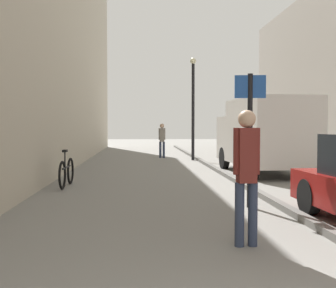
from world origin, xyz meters
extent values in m
plane|color=gray|center=(0.00, 12.00, 0.00)|extent=(80.00, 80.00, 0.00)
cube|color=#615F5B|center=(1.58, 12.00, 0.06)|extent=(0.16, 40.00, 0.12)
cylinder|color=#2D3851|center=(-0.10, 20.19, 0.40)|extent=(0.12, 0.12, 0.81)
cylinder|color=#2D3851|center=(0.07, 20.16, 0.40)|extent=(0.12, 0.12, 0.81)
cube|color=gray|center=(-0.02, 20.18, 1.15)|extent=(0.25, 0.22, 0.69)
cylinder|color=gray|center=(-0.14, 20.19, 1.21)|extent=(0.10, 0.10, 0.59)
cylinder|color=gray|center=(0.11, 20.16, 1.21)|extent=(0.10, 0.10, 0.59)
sphere|color=tan|center=(-0.02, 20.18, 1.61)|extent=(0.22, 0.22, 0.22)
cylinder|color=#2D3851|center=(0.35, 4.07, 0.42)|extent=(0.13, 0.13, 0.84)
cylinder|color=#2D3851|center=(0.17, 4.06, 0.42)|extent=(0.13, 0.13, 0.84)
cube|color=maroon|center=(0.26, 4.07, 1.20)|extent=(0.24, 0.21, 0.72)
cylinder|color=maroon|center=(0.39, 4.07, 1.26)|extent=(0.10, 0.10, 0.61)
cylinder|color=maroon|center=(0.14, 4.06, 1.26)|extent=(0.10, 0.10, 0.61)
sphere|color=tan|center=(0.26, 4.07, 1.68)|extent=(0.23, 0.23, 0.23)
cube|color=silver|center=(3.08, 12.20, 1.41)|extent=(2.25, 3.65, 2.14)
cube|color=silver|center=(2.95, 14.66, 1.14)|extent=(2.14, 1.49, 1.61)
cube|color=black|center=(2.92, 15.14, 1.50)|extent=(1.74, 0.13, 0.71)
cylinder|color=black|center=(2.02, 14.47, 0.40)|extent=(0.26, 0.81, 0.80)
cylinder|color=black|center=(3.89, 14.57, 0.40)|extent=(0.26, 0.81, 0.80)
cylinder|color=black|center=(2.21, 11.08, 0.40)|extent=(0.26, 0.81, 0.80)
cylinder|color=black|center=(4.07, 11.18, 0.40)|extent=(0.26, 0.81, 0.80)
cylinder|color=black|center=(1.89, 6.02, 0.32)|extent=(0.22, 0.65, 0.64)
cylinder|color=black|center=(1.00, 6.76, 1.30)|extent=(0.10, 0.10, 2.60)
cube|color=#2659B2|center=(1.00, 6.76, 2.35)|extent=(0.60, 0.10, 0.44)
cylinder|color=black|center=(1.35, 18.61, 2.25)|extent=(0.14, 0.14, 4.50)
sphere|color=beige|center=(1.35, 18.61, 4.62)|extent=(0.28, 0.28, 0.28)
torus|color=black|center=(-3.04, 10.48, 0.36)|extent=(0.08, 0.72, 0.72)
torus|color=black|center=(-3.07, 9.43, 0.36)|extent=(0.08, 0.72, 0.72)
cylinder|color=black|center=(-3.06, 9.95, 0.51)|extent=(0.08, 0.95, 0.05)
cylinder|color=black|center=(-3.06, 9.76, 0.73)|extent=(0.04, 0.04, 0.40)
cube|color=black|center=(-3.06, 9.76, 0.95)|extent=(0.11, 0.24, 0.06)
camera|label=1|loc=(-1.13, -1.50, 1.58)|focal=46.26mm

